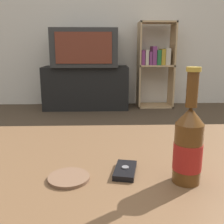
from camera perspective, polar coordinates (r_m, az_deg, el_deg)
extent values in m
cube|color=silver|center=(3.70, -2.30, 22.03)|extent=(8.00, 0.05, 2.60)
cube|color=brown|center=(0.72, -2.80, -13.82)|extent=(1.27, 0.81, 0.04)
cube|color=black|center=(3.42, -5.66, 5.33)|extent=(1.07, 0.42, 0.54)
cube|color=#2D2D2D|center=(3.38, -5.86, 13.70)|extent=(0.79, 0.54, 0.46)
cube|color=maroon|center=(3.11, -6.20, 13.70)|extent=(0.65, 0.01, 0.36)
cube|color=tan|center=(3.48, 5.86, 10.04)|extent=(0.02, 0.30, 1.09)
cube|color=tan|center=(3.57, 12.96, 9.85)|extent=(0.02, 0.30, 1.09)
cube|color=tan|center=(3.59, 9.12, 1.42)|extent=(0.46, 0.30, 0.02)
cube|color=tan|center=(3.52, 9.45, 9.96)|extent=(0.46, 0.30, 0.02)
cube|color=tan|center=(3.53, 9.81, 18.66)|extent=(0.46, 0.30, 0.02)
cube|color=#7F3875|center=(3.49, 6.60, 11.68)|extent=(0.04, 0.21, 0.18)
cube|color=beige|center=(3.49, 7.43, 11.75)|extent=(0.04, 0.21, 0.19)
cube|color=#7F3875|center=(3.50, 8.17, 11.53)|extent=(0.03, 0.21, 0.17)
cube|color=#7F3875|center=(3.51, 8.99, 12.04)|extent=(0.05, 0.21, 0.23)
cube|color=#236B38|center=(3.52, 9.93, 11.63)|extent=(0.05, 0.21, 0.19)
cube|color=#B7932D|center=(3.53, 10.84, 11.71)|extent=(0.05, 0.21, 0.20)
cube|color=beige|center=(3.55, 11.80, 11.75)|extent=(0.06, 0.21, 0.21)
cylinder|color=#563314|center=(0.64, 16.14, -8.64)|extent=(0.07, 0.07, 0.14)
cylinder|color=maroon|center=(0.65, 16.10, -9.23)|extent=(0.07, 0.07, 0.06)
cone|color=#563314|center=(0.62, 16.70, -0.73)|extent=(0.07, 0.07, 0.04)
cylinder|color=#563314|center=(0.61, 17.08, 4.69)|extent=(0.03, 0.03, 0.08)
cylinder|color=#B79333|center=(0.60, 17.38, 8.87)|extent=(0.03, 0.03, 0.01)
cube|color=black|center=(0.69, 2.91, -12.57)|extent=(0.07, 0.11, 0.01)
cylinder|color=slate|center=(0.68, 2.91, -11.93)|extent=(0.02, 0.02, 0.00)
cylinder|color=brown|center=(0.67, -9.38, -13.97)|extent=(0.10, 0.10, 0.01)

